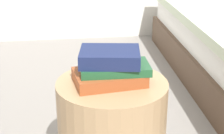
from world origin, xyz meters
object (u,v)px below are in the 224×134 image
book_rust (109,78)px  book_forest (115,67)px  side_table (112,129)px  book_navy (110,57)px

book_rust → book_forest: 0.05m
side_table → book_navy: 0.32m
book_rust → book_navy: 0.08m
book_forest → book_navy: book_navy is taller
book_forest → book_rust: bearing=-158.1°
book_rust → side_table: bearing=10.5°
book_navy → side_table: bearing=-50.6°
book_navy → book_forest: bearing=-12.4°
side_table → book_rust: bearing=-162.2°
book_forest → book_navy: (-0.02, 0.01, 0.04)m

